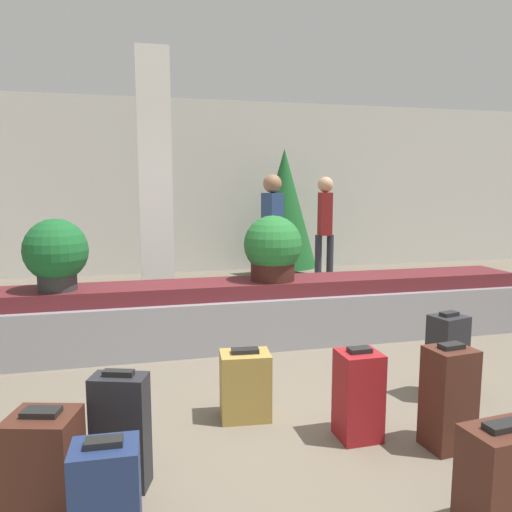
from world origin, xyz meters
TOP-DOWN VIEW (x-y plane):
  - ground_plane at (0.00, 0.00)m, footprint 18.00×18.00m
  - back_wall at (0.00, 6.23)m, footprint 18.00×0.06m
  - carousel at (0.00, 1.70)m, footprint 6.01×0.72m
  - pillar at (-0.94, 2.98)m, footprint 0.39×0.39m
  - suitcase_0 at (-0.48, 0.06)m, footprint 0.36×0.28m
  - suitcase_2 at (-1.66, -0.73)m, footprint 0.38×0.35m
  - suitcase_3 at (0.40, -1.40)m, footprint 0.36×0.27m
  - suitcase_4 at (-1.30, -0.58)m, footprint 0.33×0.24m
  - suitcase_5 at (-1.35, -1.12)m, footprint 0.29×0.23m
  - suitcase_6 at (0.17, -0.39)m, footprint 0.26×0.25m
  - suitcase_7 at (1.09, 0.03)m, footprint 0.29×0.27m
  - suitcase_8 at (0.66, -0.63)m, footprint 0.29×0.26m
  - potted_plant_0 at (-1.90, 1.65)m, footprint 0.58×0.58m
  - potted_plant_1 at (0.17, 1.66)m, footprint 0.59×0.59m
  - traveler_0 at (1.74, 4.24)m, footprint 0.31×0.35m
  - traveler_1 at (-0.84, 4.13)m, footprint 0.35×0.24m
  - traveler_2 at (0.60, 3.27)m, footprint 0.31×0.35m
  - decorated_tree at (1.40, 5.36)m, footprint 1.18×1.18m

SIDE VIEW (x-z plane):
  - ground_plane at x=0.00m, z-range 0.00..0.00m
  - suitcase_0 at x=-0.48m, z-range -0.01..0.49m
  - suitcase_2 at x=-1.66m, z-range -0.01..0.54m
  - suitcase_5 at x=-1.35m, z-range -0.01..0.55m
  - suitcase_3 at x=0.40m, z-range -0.01..0.55m
  - suitcase_6 at x=0.17m, z-range -0.01..0.59m
  - carousel at x=0.00m, z-range -0.02..0.64m
  - suitcase_4 at x=-1.30m, z-range -0.01..0.64m
  - suitcase_8 at x=0.66m, z-range -0.01..0.66m
  - suitcase_7 at x=1.09m, z-range -0.01..0.66m
  - potted_plant_1 at x=0.17m, z-range 0.65..1.32m
  - traveler_1 at x=-0.84m, z-range 0.16..1.81m
  - potted_plant_0 at x=-1.90m, z-range 0.67..1.33m
  - traveler_0 at x=1.74m, z-range 0.18..1.95m
  - traveler_2 at x=0.60m, z-range 0.19..1.96m
  - decorated_tree at x=1.40m, z-range 0.09..2.36m
  - back_wall at x=0.00m, z-range 0.00..3.20m
  - pillar at x=-0.94m, z-range 0.00..3.20m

